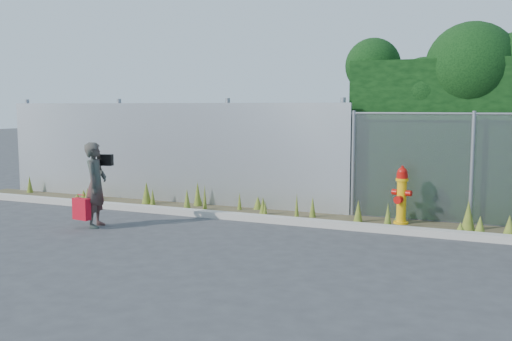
{
  "coord_description": "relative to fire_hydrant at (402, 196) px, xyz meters",
  "views": [
    {
      "loc": [
        3.68,
        -7.78,
        2.13
      ],
      "look_at": [
        -0.3,
        1.4,
        1.0
      ],
      "focal_mm": 40.0,
      "sensor_mm": 36.0,
      "label": 1
    }
  ],
  "objects": [
    {
      "name": "woman",
      "position": [
        -4.93,
        -2.33,
        0.23
      ],
      "size": [
        0.51,
        0.63,
        1.5
      ],
      "primitive_type": "imported",
      "rotation": [
        0.0,
        0.0,
        1.89
      ],
      "color": "#0D5849",
      "rests_on": "ground"
    },
    {
      "name": "fire_hydrant",
      "position": [
        0.0,
        0.0,
        0.0
      ],
      "size": [
        0.36,
        0.32,
        1.07
      ],
      "rotation": [
        0.0,
        0.0,
        -0.26
      ],
      "color": "#F4B20C",
      "rests_on": "ground"
    },
    {
      "name": "black_shoulder_bag",
      "position": [
        -4.89,
        -2.1,
        0.66
      ],
      "size": [
        0.27,
        0.11,
        0.2
      ],
      "rotation": [
        0.0,
        0.0,
        0.22
      ],
      "color": "black"
    },
    {
      "name": "curb",
      "position": [
        -2.06,
        -0.76,
        -0.46
      ],
      "size": [
        16.0,
        0.22,
        0.12
      ],
      "primitive_type": "cube",
      "color": "#ACA69B",
      "rests_on": "ground"
    },
    {
      "name": "corrugated_fence",
      "position": [
        -5.3,
        0.45,
        0.58
      ],
      "size": [
        8.5,
        0.21,
        2.3
      ],
      "color": "#AAACB1",
      "rests_on": "ground"
    },
    {
      "name": "weed_strip",
      "position": [
        -1.72,
        -0.15,
        -0.39
      ],
      "size": [
        16.0,
        1.34,
        0.52
      ],
      "color": "#453B27",
      "rests_on": "ground"
    },
    {
      "name": "red_tote_bag",
      "position": [
        -5.03,
        -2.6,
        -0.16
      ],
      "size": [
        0.34,
        0.12,
        0.44
      ],
      "rotation": [
        0.0,
        0.0,
        -0.15
      ],
      "color": "red"
    },
    {
      "name": "ground",
      "position": [
        -2.06,
        -2.56,
        -0.52
      ],
      "size": [
        80.0,
        80.0,
        0.0
      ],
      "primitive_type": "plane",
      "color": "#37373A",
      "rests_on": "ground"
    }
  ]
}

